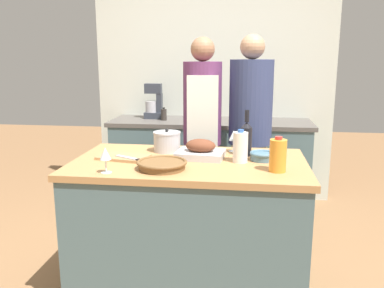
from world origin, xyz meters
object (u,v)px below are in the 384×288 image
at_px(roasting_pan, 201,151).
at_px(milk_jug, 240,147).
at_px(wine_bottle_green, 246,138).
at_px(person_cook_aproned, 202,129).
at_px(stock_pot, 167,142).
at_px(cutting_board, 123,157).
at_px(wine_glass_left, 105,155).
at_px(stand_mixer, 154,104).
at_px(condiment_bottle_extra, 216,111).
at_px(wicker_basket, 162,164).
at_px(condiment_bottle_short, 164,115).
at_px(knife_chef, 134,159).
at_px(person_cook_guest, 250,129).
at_px(condiment_bottle_tall, 252,114).
at_px(juice_jug, 278,155).
at_px(wine_glass_right, 234,136).
at_px(mixing_bowl, 263,156).

height_order(roasting_pan, milk_jug, milk_jug).
distance_m(wine_bottle_green, person_cook_aproned, 0.75).
relative_size(roasting_pan, stock_pot, 1.71).
relative_size(roasting_pan, cutting_board, 0.93).
xyz_separation_m(cutting_board, wine_glass_left, (-0.00, -0.33, 0.10)).
relative_size(stand_mixer, condiment_bottle_extra, 2.06).
distance_m(roasting_pan, wine_bottle_green, 0.32).
bearing_deg(cutting_board, roasting_pan, 9.89).
xyz_separation_m(milk_jug, wine_glass_left, (-0.75, -0.34, 0.01)).
height_order(wicker_basket, condiment_bottle_short, condiment_bottle_short).
distance_m(stock_pot, knife_chef, 0.35).
height_order(knife_chef, person_cook_guest, person_cook_guest).
height_order(condiment_bottle_tall, condiment_bottle_extra, condiment_bottle_extra).
relative_size(stand_mixer, person_cook_guest, 0.21).
xyz_separation_m(stock_pot, condiment_bottle_extra, (0.24, 1.40, 0.03)).
bearing_deg(juice_jug, knife_chef, 173.84).
height_order(stock_pot, condiment_bottle_extra, condiment_bottle_extra).
bearing_deg(wine_bottle_green, condiment_bottle_tall, 87.53).
bearing_deg(person_cook_guest, wicker_basket, -109.39).
xyz_separation_m(wicker_basket, person_cook_guest, (0.52, 1.07, 0.03)).
xyz_separation_m(roasting_pan, juice_jug, (0.47, -0.26, 0.05)).
height_order(stock_pot, milk_jug, milk_jug).
bearing_deg(person_cook_aproned, stand_mixer, 120.55).
relative_size(wine_bottle_green, wine_glass_right, 2.05).
bearing_deg(stand_mixer, roasting_pan, -66.82).
bearing_deg(juice_jug, wine_bottle_green, 116.79).
bearing_deg(person_cook_guest, condiment_bottle_tall, 94.02).
xyz_separation_m(stock_pot, stand_mixer, (-0.40, 1.38, 0.09)).
distance_m(cutting_board, juice_jug, 0.98).
distance_m(wine_glass_right, person_cook_aproned, 0.61).
relative_size(roasting_pan, condiment_bottle_tall, 2.06).
bearing_deg(wicker_basket, wine_bottle_green, 38.63).
bearing_deg(stock_pot, roasting_pan, -30.69).
distance_m(stand_mixer, condiment_bottle_extra, 0.64).
xyz_separation_m(stock_pot, person_cook_aproned, (0.18, 0.60, -0.01)).
bearing_deg(wine_glass_right, condiment_bottle_short, 121.23).
bearing_deg(stock_pot, wine_glass_right, 7.07).
distance_m(roasting_pan, stock_pot, 0.29).
height_order(person_cook_aproned, person_cook_guest, person_cook_guest).
bearing_deg(stand_mixer, stock_pot, -73.67).
height_order(cutting_board, stock_pot, stock_pot).
height_order(wine_glass_left, person_cook_aproned, person_cook_aproned).
relative_size(wicker_basket, person_cook_aproned, 0.18).
bearing_deg(wicker_basket, milk_jug, 25.71).
xyz_separation_m(mixing_bowl, milk_jug, (-0.14, -0.06, 0.07)).
distance_m(cutting_board, knife_chef, 0.12).
relative_size(wine_glass_left, condiment_bottle_short, 1.14).
bearing_deg(wine_glass_left, wine_glass_right, 41.75).
relative_size(wicker_basket, stand_mixer, 0.83).
bearing_deg(roasting_pan, person_cook_aproned, 95.25).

